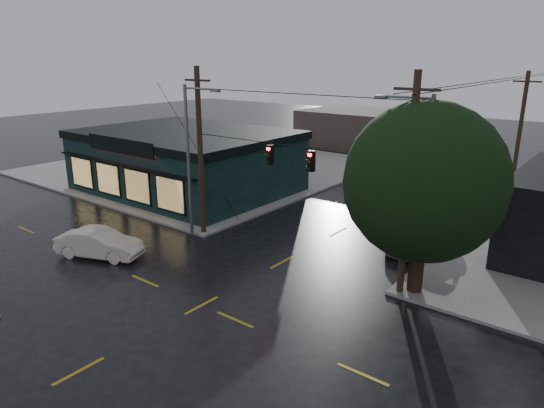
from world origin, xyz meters
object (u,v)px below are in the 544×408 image
Objects in this scene: suv_silver at (418,239)px; utility_pole_nw at (204,234)px; sedan_cream at (99,243)px; corner_tree at (424,182)px; utility_pole_ne at (399,293)px.

utility_pole_nw is at bearing -146.46° from suv_silver.
corner_tree is at bearing -89.79° from sedan_cream.
utility_pole_ne is 5.85m from suv_silver.
utility_pole_nw is 2.05× the size of suv_silver.
utility_pole_ne is at bearing -90.73° from sedan_cream.
utility_pole_ne is at bearing -135.00° from corner_tree.
utility_pole_nw reaches higher than suv_silver.
suv_silver is at bearing -72.01° from sedan_cream.
utility_pole_ne is at bearing 0.00° from utility_pole_nw.
suv_silver is (13.54, 11.70, -0.10)m from sedan_cream.
utility_pole_ne is 16.13m from sedan_cream.
suv_silver is at bearing 103.87° from utility_pole_ne.
sedan_cream is (-1.93, -6.07, 0.78)m from utility_pole_nw.
sedan_cream is (-15.43, -6.57, -4.58)m from corner_tree.
suv_silver is at bearing 110.22° from corner_tree.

